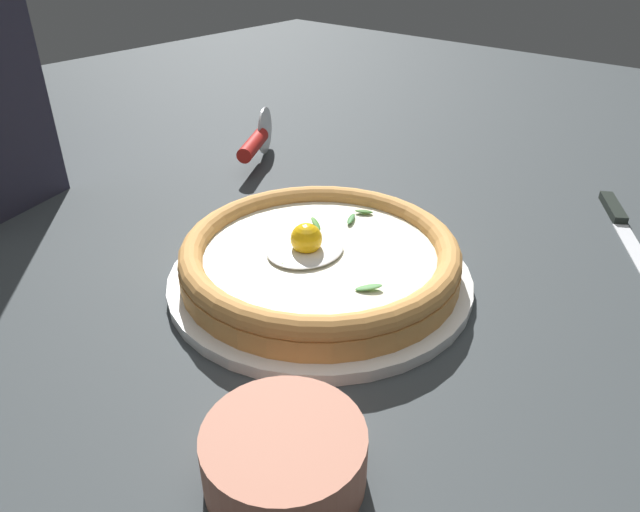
{
  "coord_description": "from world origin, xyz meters",
  "views": [
    {
      "loc": [
        -0.4,
        -0.29,
        0.33
      ],
      "look_at": [
        -0.02,
        0.04,
        0.03
      ],
      "focal_mm": 32.93,
      "sensor_mm": 36.0,
      "label": 1
    }
  ],
  "objects_px": {
    "table_knife": "(621,222)",
    "pizza_cutter": "(256,141)",
    "pizza": "(320,256)",
    "side_bowl": "(284,456)"
  },
  "relations": [
    {
      "from": "pizza",
      "to": "table_knife",
      "type": "distance_m",
      "value": 0.39
    },
    {
      "from": "side_bowl",
      "to": "table_knife",
      "type": "distance_m",
      "value": 0.54
    },
    {
      "from": "pizza",
      "to": "table_knife",
      "type": "bearing_deg",
      "value": -29.75
    },
    {
      "from": "pizza",
      "to": "side_bowl",
      "type": "relative_size",
      "value": 2.55
    },
    {
      "from": "pizza",
      "to": "side_bowl",
      "type": "height_order",
      "value": "pizza"
    },
    {
      "from": "side_bowl",
      "to": "pizza_cutter",
      "type": "xyz_separation_m",
      "value": [
        0.39,
        0.43,
        0.01
      ]
    },
    {
      "from": "side_bowl",
      "to": "pizza",
      "type": "bearing_deg",
      "value": 35.31
    },
    {
      "from": "pizza",
      "to": "side_bowl",
      "type": "xyz_separation_m",
      "value": [
        -0.2,
        -0.14,
        -0.01
      ]
    },
    {
      "from": "pizza_cutter",
      "to": "side_bowl",
      "type": "bearing_deg",
      "value": -132.06
    },
    {
      "from": "table_knife",
      "to": "pizza_cutter",
      "type": "bearing_deg",
      "value": 107.46
    }
  ]
}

